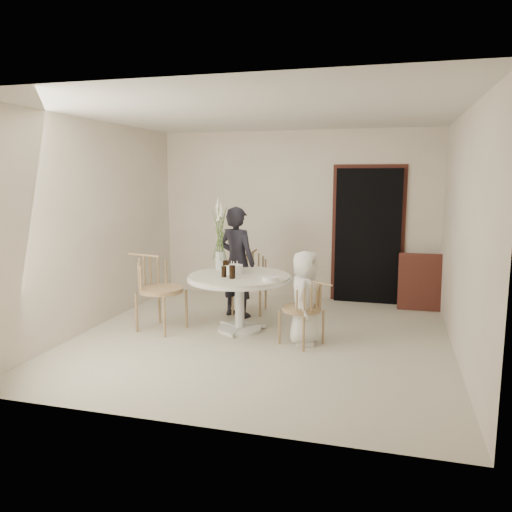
% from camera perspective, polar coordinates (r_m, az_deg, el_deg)
% --- Properties ---
extents(ground, '(4.50, 4.50, 0.00)m').
position_cam_1_polar(ground, '(6.24, 0.56, -9.39)').
color(ground, beige).
rests_on(ground, ground).
extents(room_shell, '(4.50, 4.50, 4.50)m').
position_cam_1_polar(room_shell, '(5.93, 0.58, 5.61)').
color(room_shell, silver).
rests_on(room_shell, ground).
extents(doorway, '(1.00, 0.10, 2.10)m').
position_cam_1_polar(doorway, '(7.98, 12.65, 2.20)').
color(doorway, black).
rests_on(doorway, ground).
extents(door_trim, '(1.12, 0.03, 2.22)m').
position_cam_1_polar(door_trim, '(8.01, 12.67, 2.66)').
color(door_trim, '#53241C').
rests_on(door_trim, ground).
extents(table, '(1.33, 1.33, 0.73)m').
position_cam_1_polar(table, '(6.40, -1.90, -3.20)').
color(table, silver).
rests_on(table, ground).
extents(picture_frame, '(0.64, 0.21, 0.84)m').
position_cam_1_polar(picture_frame, '(7.83, 18.25, -2.83)').
color(picture_frame, '#53241C').
rests_on(picture_frame, ground).
extents(chair_far, '(0.51, 0.55, 0.88)m').
position_cam_1_polar(chair_far, '(7.38, -0.54, -1.90)').
color(chair_far, tan).
rests_on(chair_far, ground).
extents(chair_right, '(0.60, 0.58, 0.80)m').
position_cam_1_polar(chair_right, '(5.86, 6.09, -5.43)').
color(chair_right, tan).
rests_on(chair_right, ground).
extents(chair_left, '(0.66, 0.63, 0.99)m').
position_cam_1_polar(chair_left, '(6.62, -11.75, -2.79)').
color(chair_left, tan).
rests_on(chair_left, ground).
extents(girl, '(0.66, 0.54, 1.57)m').
position_cam_1_polar(girl, '(7.04, -2.19, -0.70)').
color(girl, black).
rests_on(girl, ground).
extents(boy, '(0.36, 0.55, 1.12)m').
position_cam_1_polar(boy, '(5.94, 5.58, -4.78)').
color(boy, white).
rests_on(boy, ground).
extents(birthday_cake, '(0.24, 0.24, 0.16)m').
position_cam_1_polar(birthday_cake, '(6.48, -2.57, -1.53)').
color(birthday_cake, white).
rests_on(birthday_cake, table).
extents(cola_tumbler_a, '(0.07, 0.07, 0.14)m').
position_cam_1_polar(cola_tumbler_a, '(6.26, -3.68, -1.79)').
color(cola_tumbler_a, black).
rests_on(cola_tumbler_a, table).
extents(cola_tumbler_b, '(0.09, 0.09, 0.16)m').
position_cam_1_polar(cola_tumbler_b, '(6.17, -2.74, -1.84)').
color(cola_tumbler_b, black).
rests_on(cola_tumbler_b, table).
extents(cola_tumbler_c, '(0.07, 0.07, 0.14)m').
position_cam_1_polar(cola_tumbler_c, '(6.53, -3.39, -1.33)').
color(cola_tumbler_c, black).
rests_on(cola_tumbler_c, table).
extents(cola_tumbler_d, '(0.10, 0.10, 0.17)m').
position_cam_1_polar(cola_tumbler_d, '(6.49, -3.45, -1.26)').
color(cola_tumbler_d, black).
rests_on(cola_tumbler_d, table).
extents(plate_stack, '(0.21, 0.21, 0.05)m').
position_cam_1_polar(plate_stack, '(6.03, 1.64, -2.62)').
color(plate_stack, white).
rests_on(plate_stack, table).
extents(flower_vase, '(0.13, 0.13, 0.98)m').
position_cam_1_polar(flower_vase, '(6.71, -4.13, 2.36)').
color(flower_vase, silver).
rests_on(flower_vase, table).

